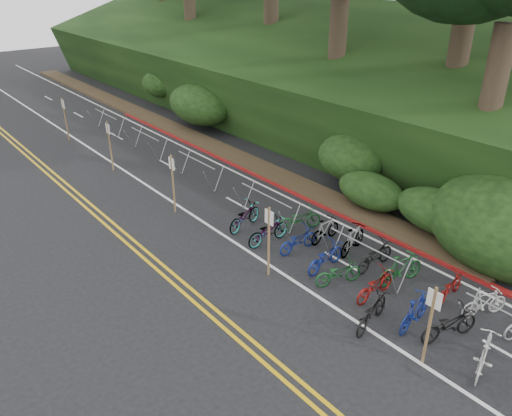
# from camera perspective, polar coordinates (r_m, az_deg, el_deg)

# --- Properties ---
(ground) EXTENTS (120.00, 120.00, 0.00)m
(ground) POSITION_cam_1_polar(r_m,az_deg,el_deg) (13.82, 13.59, -17.28)
(ground) COLOR black
(ground) RESTS_ON ground
(road_markings) EXTENTS (7.47, 80.00, 0.01)m
(road_markings) POSITION_cam_1_polar(r_m,az_deg,el_deg) (20.41, -7.83, -1.29)
(road_markings) COLOR gold
(road_markings) RESTS_ON ground
(red_curb) EXTENTS (0.25, 28.00, 0.10)m
(red_curb) POSITION_cam_1_polar(r_m,az_deg,el_deg) (24.44, -0.11, 3.88)
(red_curb) COLOR maroon
(red_curb) RESTS_ON ground
(embankment) EXTENTS (14.30, 48.14, 9.11)m
(embankment) POSITION_cam_1_polar(r_m,az_deg,el_deg) (33.35, 2.03, 14.51)
(embankment) COLOR black
(embankment) RESTS_ON ground
(bike_rack_front) EXTENTS (1.12, 2.71, 1.12)m
(bike_rack_front) POSITION_cam_1_polar(r_m,az_deg,el_deg) (15.01, 27.26, -11.89)
(bike_rack_front) COLOR gray
(bike_rack_front) RESTS_ON ground
(bike_racks_rest) EXTENTS (1.14, 23.00, 1.17)m
(bike_racks_rest) POSITION_cam_1_polar(r_m,az_deg,el_deg) (23.44, -6.82, 4.80)
(bike_racks_rest) COLOR gray
(bike_racks_rest) RESTS_ON ground
(signpost_near) EXTENTS (0.08, 0.40, 2.35)m
(signpost_near) POSITION_cam_1_polar(r_m,az_deg,el_deg) (13.45, 19.29, -12.06)
(signpost_near) COLOR brown
(signpost_near) RESTS_ON ground
(signposts_rest) EXTENTS (0.08, 18.40, 2.50)m
(signposts_rest) POSITION_cam_1_polar(r_m,az_deg,el_deg) (22.99, -13.30, 5.37)
(signposts_rest) COLOR brown
(signposts_rest) RESTS_ON ground
(bike_front) EXTENTS (1.06, 1.93, 0.96)m
(bike_front) POSITION_cam_1_polar(r_m,az_deg,el_deg) (14.79, 13.07, -11.44)
(bike_front) COLOR black
(bike_front) RESTS_ON ground
(bike_valet) EXTENTS (3.34, 13.03, 1.06)m
(bike_valet) POSITION_cam_1_polar(r_m,az_deg,el_deg) (16.52, 13.62, -7.09)
(bike_valet) COLOR beige
(bike_valet) RESTS_ON ground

